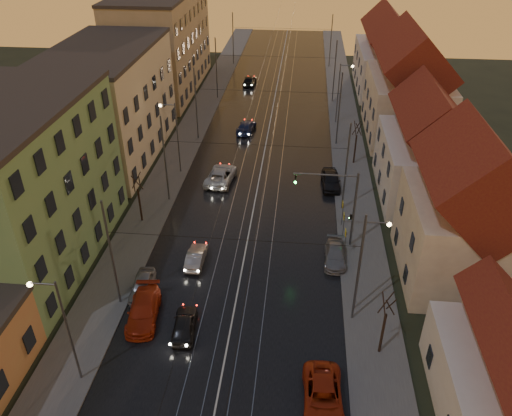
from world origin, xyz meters
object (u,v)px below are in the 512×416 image
(street_lamp_0, at_px, (61,323))
(driving_car_3, at_px, (246,127))
(driving_car_4, at_px, (250,80))
(parked_right_2, at_px, (331,180))
(street_lamp_1, at_px, (365,257))
(parked_right_0, at_px, (323,397))
(street_lamp_3, at_px, (341,88))
(parked_left_3, at_px, (142,286))
(street_lamp_2, at_px, (174,131))
(driving_car_1, at_px, (196,257))
(driving_car_0, at_px, (184,325))
(driving_car_2, at_px, (221,175))
(parked_right_1, at_px, (335,255))
(parked_left_2, at_px, (144,310))
(traffic_light_mast, at_px, (343,200))

(street_lamp_0, height_order, driving_car_3, street_lamp_0)
(street_lamp_0, xyz_separation_m, driving_car_4, (4.65, 58.75, -4.13))
(driving_car_3, xyz_separation_m, parked_right_2, (10.45, -13.44, 0.09))
(street_lamp_1, bearing_deg, parked_right_0, -108.10)
(street_lamp_3, relative_size, driving_car_4, 1.80)
(parked_left_3, bearing_deg, street_lamp_2, 90.96)
(driving_car_1, bearing_deg, street_lamp_0, 66.87)
(driving_car_0, bearing_deg, driving_car_2, -92.95)
(street_lamp_3, relative_size, parked_right_1, 1.86)
(street_lamp_0, bearing_deg, driving_car_1, 67.07)
(driving_car_1, relative_size, parked_left_3, 0.96)
(driving_car_4, bearing_deg, parked_right_1, 108.32)
(driving_car_2, xyz_separation_m, parked_left_3, (-3.24, -18.05, -0.09))
(street_lamp_2, height_order, driving_car_0, street_lamp_2)
(parked_left_2, xyz_separation_m, parked_right_0, (12.73, -6.06, -0.03))
(driving_car_3, xyz_separation_m, parked_left_2, (-3.52, -34.19, 0.04))
(driving_car_3, bearing_deg, street_lamp_3, -154.78)
(street_lamp_3, height_order, driving_car_3, street_lamp_3)
(street_lamp_2, relative_size, parked_left_3, 2.02)
(driving_car_2, bearing_deg, driving_car_0, 98.81)
(parked_right_0, xyz_separation_m, parked_right_2, (1.24, 26.80, 0.08))
(driving_car_1, bearing_deg, driving_car_3, -92.36)
(driving_car_3, height_order, parked_left_3, driving_car_3)
(street_lamp_3, relative_size, parked_right_2, 1.73)
(traffic_light_mast, bearing_deg, street_lamp_2, 144.93)
(street_lamp_3, height_order, parked_right_0, street_lamp_3)
(driving_car_3, distance_m, parked_right_2, 17.03)
(street_lamp_0, height_order, driving_car_1, street_lamp_0)
(driving_car_0, height_order, parked_right_1, driving_car_0)
(traffic_light_mast, relative_size, parked_left_3, 1.81)
(street_lamp_2, distance_m, street_lamp_3, 24.24)
(driving_car_2, distance_m, driving_car_4, 32.36)
(parked_left_2, bearing_deg, parked_right_1, 23.25)
(driving_car_1, distance_m, parked_right_2, 18.17)
(driving_car_0, relative_size, driving_car_2, 0.70)
(traffic_light_mast, bearing_deg, parked_left_3, -153.31)
(street_lamp_0, height_order, parked_right_1, street_lamp_0)
(street_lamp_1, relative_size, driving_car_3, 1.67)
(parked_left_2, xyz_separation_m, parked_right_1, (13.97, 8.06, -0.12))
(driving_car_4, distance_m, parked_left_2, 53.11)
(street_lamp_3, height_order, parked_right_2, street_lamp_3)
(driving_car_4, bearing_deg, parked_left_3, 90.16)
(street_lamp_0, distance_m, driving_car_0, 8.65)
(street_lamp_3, distance_m, driving_car_0, 41.44)
(parked_right_0, bearing_deg, parked_right_1, 83.12)
(street_lamp_0, relative_size, driving_car_1, 2.11)
(traffic_light_mast, relative_size, parked_right_2, 1.56)
(street_lamp_0, relative_size, traffic_light_mast, 1.11)
(street_lamp_0, bearing_deg, street_lamp_2, 90.00)
(parked_left_3, xyz_separation_m, parked_right_2, (14.85, 18.08, 0.11))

